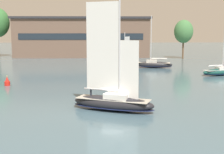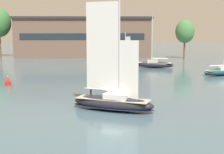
{
  "view_description": "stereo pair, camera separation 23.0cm",
  "coord_description": "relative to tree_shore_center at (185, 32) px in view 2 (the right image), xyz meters",
  "views": [
    {
      "loc": [
        -1.31,
        -34.47,
        8.96
      ],
      "look_at": [
        0.0,
        3.0,
        3.35
      ],
      "focal_mm": 50.0,
      "sensor_mm": 36.0,
      "label": 1
    },
    {
      "loc": [
        -1.08,
        -34.48,
        8.96
      ],
      "look_at": [
        0.0,
        3.0,
        3.35
      ],
      "focal_mm": 50.0,
      "sensor_mm": 36.0,
      "label": 2
    }
  ],
  "objects": [
    {
      "name": "sailboat_moored_far_slip",
      "position": [
        -2.24,
        -37.45,
        -7.87
      ],
      "size": [
        8.4,
        4.85,
        11.15
      ],
      "color": "#194C47",
      "rests_on": "ground"
    },
    {
      "name": "sailboat_moored_mid_channel",
      "position": [
        -21.68,
        -41.47,
        -7.89
      ],
      "size": [
        4.25,
        6.41,
        8.62
      ],
      "color": "white",
      "rests_on": "ground"
    },
    {
      "name": "waterfront_building",
      "position": [
        -32.69,
        10.88,
        -1.86
      ],
      "size": [
        46.15,
        16.83,
        13.47
      ],
      "color": "brown",
      "rests_on": "ground"
    },
    {
      "name": "sailboat_main",
      "position": [
        -24.89,
        -64.56,
        -7.57
      ],
      "size": [
        9.98,
        6.23,
        13.3
      ],
      "color": "#232328",
      "rests_on": "ground"
    },
    {
      "name": "sailboat_moored_outer_mooring",
      "position": [
        -13.51,
        -24.18,
        -7.78
      ],
      "size": [
        9.42,
        4.46,
        12.49
      ],
      "color": "#232328",
      "rests_on": "ground"
    },
    {
      "name": "tree_shore_center",
      "position": [
        0.0,
        0.0,
        0.0
      ],
      "size": [
        5.99,
        5.99,
        12.33
      ],
      "color": "brown",
      "rests_on": "ground"
    },
    {
      "name": "ground_plane",
      "position": [
        -24.9,
        -64.56,
        -8.63
      ],
      "size": [
        400.0,
        400.0,
        0.0
      ],
      "primitive_type": "plane",
      "color": "slate"
    },
    {
      "name": "channel_buoy",
      "position": [
        -41.66,
        -48.03,
        -7.98
      ],
      "size": [
        0.9,
        0.9,
        1.66
      ],
      "color": "red",
      "rests_on": "ground"
    }
  ]
}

